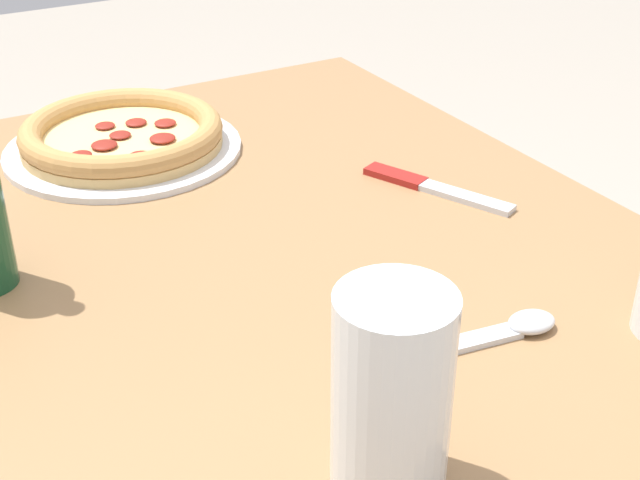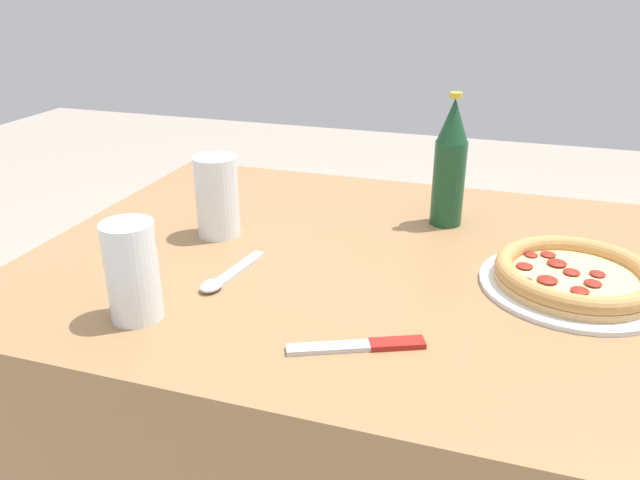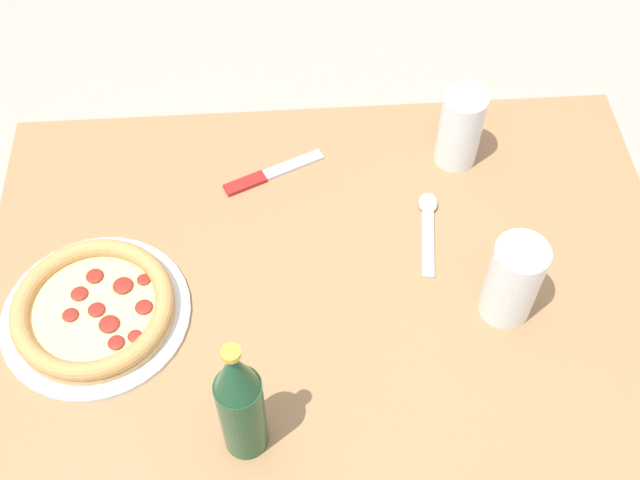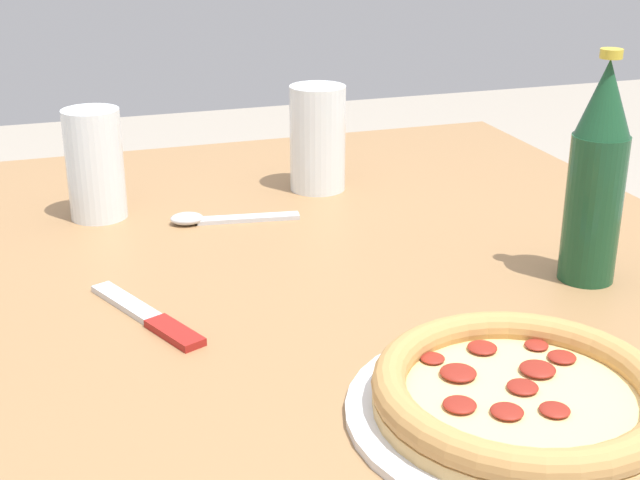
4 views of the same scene
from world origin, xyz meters
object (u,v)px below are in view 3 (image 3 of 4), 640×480
object	(u,v)px
glass_orange_juice	(460,132)
beer_bottle	(240,402)
knife	(269,174)
spoon	(428,219)
pizza_salami	(94,309)
glass_mango_juice	(513,282)

from	to	relation	value
glass_orange_juice	beer_bottle	world-z (taller)	beer_bottle
knife	spoon	size ratio (longest dim) A/B	1.04
knife	beer_bottle	bearing A→B (deg)	84.53
pizza_salami	glass_orange_juice	size ratio (longest dim) A/B	1.99
glass_orange_juice	spoon	xyz separation A→B (m)	(0.07, 0.14, -0.06)
pizza_salami	knife	size ratio (longest dim) A/B	1.62
pizza_salami	glass_mango_juice	size ratio (longest dim) A/B	1.92
glass_orange_juice	beer_bottle	size ratio (longest dim) A/B	0.57
glass_orange_juice	beer_bottle	bearing A→B (deg)	53.13
beer_bottle	glass_mango_juice	bearing A→B (deg)	-154.95
glass_orange_juice	glass_mango_juice	world-z (taller)	glass_mango_juice
pizza_salami	beer_bottle	world-z (taller)	beer_bottle
glass_orange_juice	glass_mango_juice	bearing A→B (deg)	94.47
pizza_salami	beer_bottle	distance (m)	0.34
glass_orange_juice	knife	distance (m)	0.35
glass_orange_juice	glass_mango_juice	size ratio (longest dim) A/B	0.96
pizza_salami	beer_bottle	size ratio (longest dim) A/B	1.13
pizza_salami	spoon	world-z (taller)	pizza_salami
pizza_salami	spoon	xyz separation A→B (m)	(-0.55, -0.15, -0.01)
beer_bottle	knife	xyz separation A→B (m)	(-0.05, -0.49, -0.12)
glass_orange_juice	spoon	distance (m)	0.17
glass_orange_juice	spoon	size ratio (longest dim) A/B	0.85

